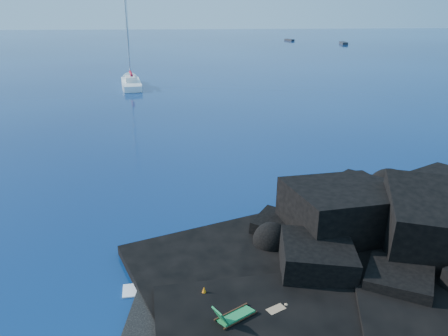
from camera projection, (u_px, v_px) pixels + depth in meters
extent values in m
cube|color=black|center=(241.00, 322.00, 16.48)|extent=(9.08, 6.86, 0.70)
cube|color=white|center=(276.00, 314.00, 16.32)|extent=(2.28, 1.84, 0.05)
cone|color=orange|center=(204.00, 293.00, 17.17)|extent=(0.36, 0.36, 0.53)
cube|color=#242328|center=(289.00, 41.00, 140.27)|extent=(2.71, 4.12, 0.53)
cube|color=#242529|center=(343.00, 44.00, 128.55)|extent=(2.06, 5.10, 0.66)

